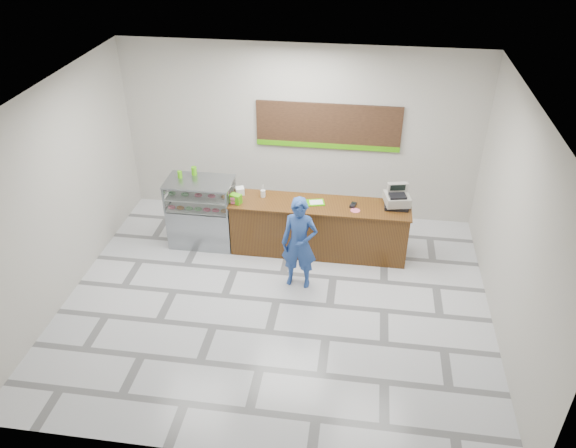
# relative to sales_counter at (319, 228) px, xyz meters

# --- Properties ---
(floor) EXTENTS (7.00, 7.00, 0.00)m
(floor) POSITION_rel_sales_counter_xyz_m (-0.55, -1.55, -0.52)
(floor) COLOR silver
(floor) RESTS_ON ground
(back_wall) EXTENTS (7.00, 0.00, 7.00)m
(back_wall) POSITION_rel_sales_counter_xyz_m (-0.55, 1.45, 1.23)
(back_wall) COLOR #BAB6AB
(back_wall) RESTS_ON floor
(ceiling) EXTENTS (7.00, 7.00, 0.00)m
(ceiling) POSITION_rel_sales_counter_xyz_m (-0.55, -1.55, 2.98)
(ceiling) COLOR silver
(ceiling) RESTS_ON back_wall
(sales_counter) EXTENTS (3.26, 0.76, 1.03)m
(sales_counter) POSITION_rel_sales_counter_xyz_m (0.00, 0.00, 0.00)
(sales_counter) COLOR #5A3310
(sales_counter) RESTS_ON floor
(display_case) EXTENTS (1.22, 0.72, 1.33)m
(display_case) POSITION_rel_sales_counter_xyz_m (-2.22, -0.00, 0.16)
(display_case) COLOR gray
(display_case) RESTS_ON floor
(menu_board) EXTENTS (2.80, 0.06, 0.90)m
(menu_board) POSITION_rel_sales_counter_xyz_m (-0.00, 1.41, 1.42)
(menu_board) COLOR black
(menu_board) RESTS_ON back_wall
(cash_register) EXTENTS (0.50, 0.51, 0.40)m
(cash_register) POSITION_rel_sales_counter_xyz_m (1.36, 0.14, 0.66)
(cash_register) COLOR black
(cash_register) RESTS_ON sales_counter
(card_terminal) EXTENTS (0.13, 0.19, 0.04)m
(card_terminal) POSITION_rel_sales_counter_xyz_m (0.60, 0.01, 0.53)
(card_terminal) COLOR black
(card_terminal) RESTS_ON sales_counter
(serving_tray) EXTENTS (0.38, 0.31, 0.02)m
(serving_tray) POSITION_rel_sales_counter_xyz_m (-0.08, 0.02, 0.52)
(serving_tray) COLOR #3DB604
(serving_tray) RESTS_ON sales_counter
(napkin_box) EXTENTS (0.19, 0.19, 0.13)m
(napkin_box) POSITION_rel_sales_counter_xyz_m (-1.50, 0.16, 0.58)
(napkin_box) COLOR white
(napkin_box) RESTS_ON sales_counter
(straw_cup) EXTENTS (0.09, 0.09, 0.13)m
(straw_cup) POSITION_rel_sales_counter_xyz_m (-1.06, 0.12, 0.58)
(straw_cup) COLOR silver
(straw_cup) RESTS_ON sales_counter
(promo_box) EXTENTS (0.23, 0.19, 0.18)m
(promo_box) POSITION_rel_sales_counter_xyz_m (-1.50, -0.18, 0.60)
(promo_box) COLOR #46A50C
(promo_box) RESTS_ON sales_counter
(donut_decal) EXTENTS (0.17, 0.17, 0.00)m
(donut_decal) POSITION_rel_sales_counter_xyz_m (0.64, -0.14, 0.52)
(donut_decal) COLOR #E65876
(donut_decal) RESTS_ON sales_counter
(green_cup_left) EXTENTS (0.08, 0.08, 0.13)m
(green_cup_left) POSITION_rel_sales_counter_xyz_m (-2.59, 0.08, 0.88)
(green_cup_left) COLOR #46A50C
(green_cup_left) RESTS_ON display_case
(green_cup_right) EXTENTS (0.10, 0.10, 0.15)m
(green_cup_right) POSITION_rel_sales_counter_xyz_m (-2.37, 0.23, 0.89)
(green_cup_right) COLOR #46A50C
(green_cup_right) RESTS_ON display_case
(customer) EXTENTS (0.64, 0.45, 1.68)m
(customer) POSITION_rel_sales_counter_xyz_m (-0.24, -1.02, 0.32)
(customer) COLOR #25458D
(customer) RESTS_ON floor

